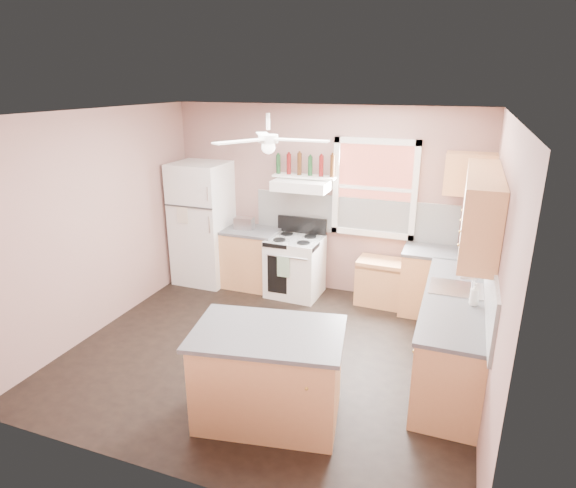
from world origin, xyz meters
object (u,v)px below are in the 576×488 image
(refrigerator, at_px, (203,223))
(island, at_px, (269,377))
(cart, at_px, (381,282))
(stove, at_px, (295,267))
(toaster, at_px, (244,223))

(refrigerator, relative_size, island, 1.46)
(refrigerator, bearing_deg, cart, 2.32)
(stove, relative_size, cart, 1.33)
(cart, relative_size, island, 0.51)
(cart, xyz_separation_m, island, (-0.54, -2.80, 0.11))
(refrigerator, xyz_separation_m, toaster, (0.68, 0.02, 0.06))
(toaster, relative_size, island, 0.22)
(cart, distance_m, island, 2.85)
(stove, bearing_deg, cart, 8.27)
(refrigerator, distance_m, stove, 1.59)
(refrigerator, bearing_deg, island, -50.42)
(stove, distance_m, island, 2.76)
(stove, bearing_deg, refrigerator, -178.94)
(toaster, distance_m, stove, 1.00)
(cart, bearing_deg, stove, -172.35)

